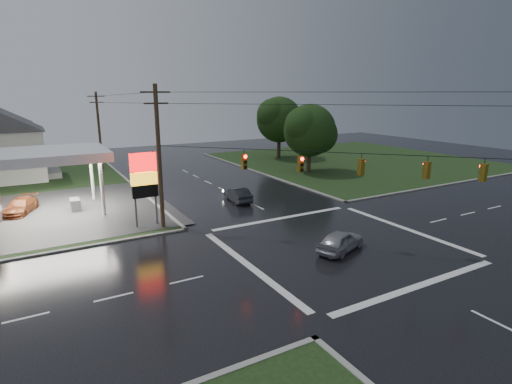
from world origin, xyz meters
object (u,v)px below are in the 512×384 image
utility_pole_nw (159,156)px  tree_ne_far (280,120)px  tree_ne_near (311,131)px  car_crossing (341,241)px  car_pump (20,206)px  pylon_sign (144,177)px  utility_pole_n (99,130)px  house_near (1,144)px  car_north (238,194)px

utility_pole_nw → tree_ne_far: (26.65, 24.49, 0.46)m
tree_ne_near → car_crossing: tree_ne_near is taller
tree_ne_near → car_pump: tree_ne_near is taller
pylon_sign → car_pump: pylon_sign is taller
utility_pole_n → car_pump: size_ratio=2.28×
house_near → car_pump: house_near is taller
utility_pole_nw → car_pump: utility_pole_nw is taller
utility_pole_n → car_crossing: utility_pole_n is taller
car_north → car_crossing: (0.31, -14.64, 0.00)m
utility_pole_nw → tree_ne_far: 36.20m
pylon_sign → car_crossing: pylon_sign is taller
utility_pole_nw → car_crossing: utility_pole_nw is taller
tree_ne_near → car_pump: size_ratio=1.95×
pylon_sign → car_north: bearing=18.1°
utility_pole_n → car_north: size_ratio=2.46×
utility_pole_nw → car_north: bearing=25.6°
tree_ne_far → car_crossing: bearing=-116.8°
pylon_sign → house_near: house_near is taller
tree_ne_near → car_pump: (-33.42, -2.55, -4.89)m
house_near → tree_ne_far: bearing=-3.0°
pylon_sign → utility_pole_nw: bearing=-45.0°
car_north → tree_ne_far: bearing=-126.6°
house_near → tree_ne_near: 37.80m
car_north → pylon_sign: bearing=22.9°
tree_ne_far → car_pump: 39.62m
car_pump → car_crossing: bearing=-26.9°
utility_pole_nw → house_near: bearing=113.4°
utility_pole_n → car_pump: 21.52m
pylon_sign → utility_pole_n: 27.56m
utility_pole_n → tree_ne_near: (23.64, -16.01, 0.09)m
house_near → tree_ne_near: tree_ne_near is taller
utility_pole_n → pylon_sign: bearing=-92.1°
utility_pole_nw → car_crossing: (9.01, -10.47, -5.01)m
utility_pole_nw → car_crossing: bearing=-49.3°
utility_pole_n → tree_ne_far: utility_pole_n is taller
tree_ne_near → tree_ne_far: (3.01, 12.00, 0.62)m
pylon_sign → tree_ne_near: (24.64, 11.49, 1.55)m
pylon_sign → car_pump: 12.97m
car_crossing → car_pump: size_ratio=0.90×
tree_ne_near → car_north: (-14.94, -8.32, -4.86)m
utility_pole_n → tree_ne_far: size_ratio=1.07×
pylon_sign → car_crossing: (10.01, -11.47, -3.30)m
tree_ne_near → car_crossing: bearing=-122.5°
car_north → car_pump: car_north is taller
tree_ne_far → car_crossing: size_ratio=2.36×
car_pump → utility_pole_nw: bearing=-25.0°
tree_ne_far → car_north: 27.66m
utility_pole_nw → car_north: 10.87m
utility_pole_nw → car_north: size_ratio=2.57×
car_pump → car_north: bearing=3.1°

